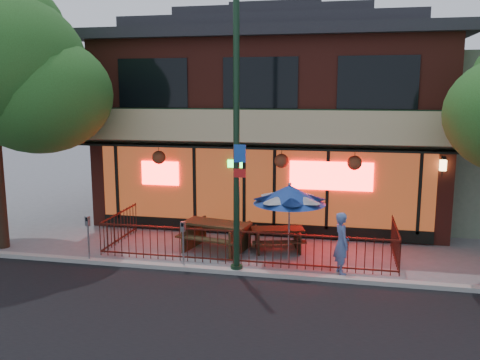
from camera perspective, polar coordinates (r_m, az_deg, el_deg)
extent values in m
plane|color=gray|center=(14.05, -0.04, -9.78)|extent=(80.00, 80.00, 0.00)
cube|color=#999993|center=(13.57, -0.48, -10.24)|extent=(80.00, 0.25, 0.12)
cube|color=maroon|center=(20.38, 4.12, 5.74)|extent=(12.00, 8.00, 6.50)
cube|color=#59230F|center=(16.64, 2.20, -0.76)|extent=(11.00, 0.06, 2.60)
cube|color=#FF0C0C|center=(16.27, 10.17, 0.45)|extent=(2.60, 0.04, 0.90)
cube|color=#FF0C0C|center=(17.39, -8.96, 0.76)|extent=(1.30, 0.04, 0.80)
cube|color=tan|center=(15.92, 1.95, 5.65)|extent=(12.20, 1.33, 1.26)
cube|color=black|center=(17.31, -9.77, 10.67)|extent=(2.40, 0.06, 1.60)
cube|color=black|center=(16.35, 2.28, 10.85)|extent=(2.40, 0.06, 1.60)
cube|color=black|center=(16.15, 15.20, 10.53)|extent=(2.40, 0.06, 1.60)
cube|color=black|center=(16.93, 2.15, -5.44)|extent=(11.00, 0.12, 0.40)
cube|color=#FFC672|center=(16.38, 21.83, 1.54)|extent=(0.18, 0.18, 0.32)
cube|color=#43140E|center=(13.95, 0.13, -5.83)|extent=(8.40, 0.04, 0.04)
cube|color=#43140E|center=(14.20, 0.13, -9.06)|extent=(8.40, 0.04, 0.04)
cube|color=#43140E|center=(16.46, -13.44, -3.65)|extent=(0.04, 2.60, 0.04)
cube|color=#43140E|center=(15.01, 17.14, -5.14)|extent=(0.04, 2.60, 0.04)
cylinder|color=#43140E|center=(14.08, 0.13, -7.59)|extent=(0.02, 0.02, 1.00)
cylinder|color=black|center=(12.89, -0.40, 4.41)|extent=(0.16, 0.16, 7.00)
cylinder|color=black|center=(13.65, -0.39, -9.94)|extent=(0.32, 0.32, 0.20)
cube|color=#194CB2|center=(12.76, -0.02, 2.99)|extent=(0.30, 0.02, 0.45)
cube|color=red|center=(12.83, -0.02, 0.78)|extent=(0.30, 0.02, 0.22)
ellipsoid|color=#254F1A|center=(17.01, -25.29, 15.17)|extent=(3.64, 3.64, 2.98)
cube|color=#3F2C17|center=(15.77, -5.17, -6.03)|extent=(0.38, 1.43, 0.82)
cube|color=#3F2C17|center=(15.09, 0.02, -6.73)|extent=(0.38, 1.43, 0.82)
cube|color=#3F2C17|center=(15.30, -2.65, -4.90)|extent=(2.14, 1.26, 0.07)
cube|color=#3F2C17|center=(14.87, -3.72, -6.69)|extent=(2.02, 0.75, 0.06)
cube|color=#3F2C17|center=(15.92, -1.63, -5.55)|extent=(2.02, 0.75, 0.06)
cube|color=black|center=(15.41, 1.95, -6.72)|extent=(0.34, 1.11, 0.65)
cube|color=black|center=(15.56, 6.47, -6.62)|extent=(0.34, 1.11, 0.65)
cube|color=black|center=(15.38, 4.24, -5.52)|extent=(1.69, 1.03, 0.05)
cube|color=black|center=(15.00, 4.45, -6.98)|extent=(1.58, 0.63, 0.04)
cube|color=black|center=(15.91, 4.01, -5.97)|extent=(1.58, 0.63, 0.04)
cylinder|color=gray|center=(14.21, 5.53, -5.18)|extent=(0.05, 0.05, 2.09)
cone|color=navy|center=(14.01, 5.59, -1.61)|extent=(2.00, 1.99, 0.52)
sphere|color=gray|center=(13.95, 5.61, -0.47)|extent=(0.10, 0.09, 0.09)
imported|color=#4F679F|center=(13.62, 11.33, -6.97)|extent=(0.57, 0.70, 1.65)
cylinder|color=gray|center=(13.88, -6.37, -7.79)|extent=(0.05, 0.05, 1.06)
cube|color=gray|center=(13.70, -6.43, -5.22)|extent=(0.13, 0.11, 0.27)
cube|color=black|center=(13.63, -6.50, -5.04)|extent=(0.08, 0.02, 0.10)
cylinder|color=gray|center=(14.86, -16.62, -6.91)|extent=(0.05, 0.05, 1.08)
cube|color=gray|center=(14.68, -16.75, -4.44)|extent=(0.14, 0.13, 0.28)
cube|color=black|center=(14.63, -16.86, -4.26)|extent=(0.08, 0.03, 0.10)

